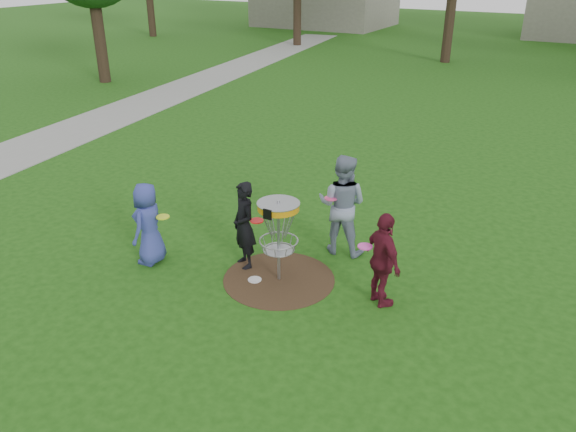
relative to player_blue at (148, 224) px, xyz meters
The scene contains 10 objects.
ground 2.35m from the player_blue, 13.86° to the left, with size 100.00×100.00×0.00m, color #19470F.
dirt_patch 2.35m from the player_blue, 13.86° to the left, with size 1.80×1.80×0.01m, color #47331E.
concrete_path 11.60m from the player_blue, 132.49° to the left, with size 2.20×40.00×0.02m, color #9E9E99.
player_blue is the anchor object (origin of this frame).
player_black 1.60m from the player_blue, 24.17° to the left, with size 0.54×0.36×1.49m, color black.
player_grey 3.26m from the player_blue, 35.70° to the left, with size 0.86×0.67×1.77m, color gray.
player_maroon 3.90m from the player_blue, ahead, with size 0.86×0.36×1.47m, color maroon.
disc_on_grass 2.01m from the player_blue, ahead, with size 0.22×0.22×0.02m, color silver.
disc_golf_basket 2.27m from the player_blue, 13.84° to the left, with size 0.66×0.67×1.38m.
held_discs 2.18m from the player_blue, 20.03° to the left, with size 3.51×1.79×0.24m.
Camera 1 is at (3.90, -6.72, 4.73)m, focal length 35.00 mm.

